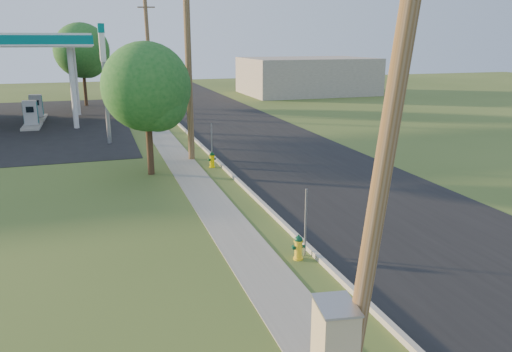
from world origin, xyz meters
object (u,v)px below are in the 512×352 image
at_px(hydrant_near, 298,247).
at_px(utility_cabinet, 335,342).
at_px(utility_pole_mid, 188,61).
at_px(tree_verge, 149,90).
at_px(tree_lot, 83,53).
at_px(price_pylon, 102,50).
at_px(hydrant_mid, 212,160).
at_px(utility_pole_far, 149,54).
at_px(hydrant_far, 169,117).
at_px(fuel_pump_ne, 31,117).
at_px(utility_pole_near, 391,116).
at_px(fuel_pump_se, 37,110).

distance_m(hydrant_near, utility_cabinet, 5.18).
distance_m(utility_pole_mid, hydrant_near, 13.78).
xyz_separation_m(tree_verge, tree_lot, (-2.99, 26.71, 1.00)).
relative_size(price_pylon, hydrant_near, 9.24).
relative_size(tree_verge, hydrant_mid, 7.66).
relative_size(utility_pole_far, hydrant_far, 11.61).
height_order(utility_pole_mid, hydrant_near, utility_pole_mid).
distance_m(utility_pole_mid, hydrant_mid, 5.02).
bearing_deg(fuel_pump_ne, price_pylon, -56.31).
height_order(fuel_pump_ne, tree_lot, tree_lot).
bearing_deg(utility_pole_far, price_pylon, -107.33).
distance_m(utility_pole_near, fuel_pump_ne, 32.51).
height_order(price_pylon, tree_verge, price_pylon).
bearing_deg(tree_verge, utility_pole_mid, 47.37).
height_order(utility_pole_near, utility_pole_far, utility_pole_far).
relative_size(utility_pole_near, fuel_pump_ne, 2.96).
xyz_separation_m(fuel_pump_ne, hydrant_mid, (9.53, -14.96, -0.34)).
distance_m(fuel_pump_ne, tree_verge, 17.09).
relative_size(utility_pole_near, fuel_pump_se, 2.96).
bearing_deg(tree_lot, tree_verge, -83.62).
distance_m(price_pylon, tree_lot, 18.83).
distance_m(price_pylon, tree_verge, 8.26).
xyz_separation_m(utility_pole_near, tree_lot, (-5.22, 42.28, 0.03)).
xyz_separation_m(hydrant_near, utility_cabinet, (-1.38, -4.97, 0.41)).
height_order(price_pylon, hydrant_near, price_pylon).
relative_size(fuel_pump_ne, price_pylon, 0.47).
bearing_deg(fuel_pump_ne, hydrant_far, -4.16).
distance_m(price_pylon, hydrant_mid, 10.09).
bearing_deg(fuel_pump_ne, tree_verge, -66.64).
bearing_deg(utility_cabinet, utility_pole_mid, 87.43).
bearing_deg(hydrant_near, utility_cabinet, -105.47).
xyz_separation_m(fuel_pump_se, hydrant_near, (9.47, -29.98, -0.36)).
bearing_deg(hydrant_far, tree_lot, 116.08).
bearing_deg(utility_pole_near, hydrant_near, 83.51).
height_order(utility_pole_mid, price_pylon, utility_pole_mid).
bearing_deg(utility_pole_near, hydrant_mid, 87.75).
xyz_separation_m(fuel_pump_ne, price_pylon, (5.00, -7.50, 4.71)).
xyz_separation_m(utility_pole_far, tree_verge, (-2.24, -20.43, -0.97)).
bearing_deg(utility_pole_mid, utility_pole_far, 90.00).
relative_size(price_pylon, tree_verge, 1.15).
relative_size(utility_pole_far, hydrant_mid, 12.22).
xyz_separation_m(hydrant_near, hydrant_far, (0.07, 25.29, 0.04)).
relative_size(utility_pole_far, price_pylon, 1.39).
distance_m(utility_pole_far, price_pylon, 13.11).
distance_m(utility_pole_near, hydrant_mid, 16.65).
relative_size(fuel_pump_ne, hydrant_mid, 4.11).
height_order(utility_pole_mid, fuel_pump_ne, utility_pole_mid).
bearing_deg(hydrant_mid, utility_pole_far, 91.81).
distance_m(tree_lot, hydrant_far, 14.05).
distance_m(hydrant_far, utility_cabinet, 30.30).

